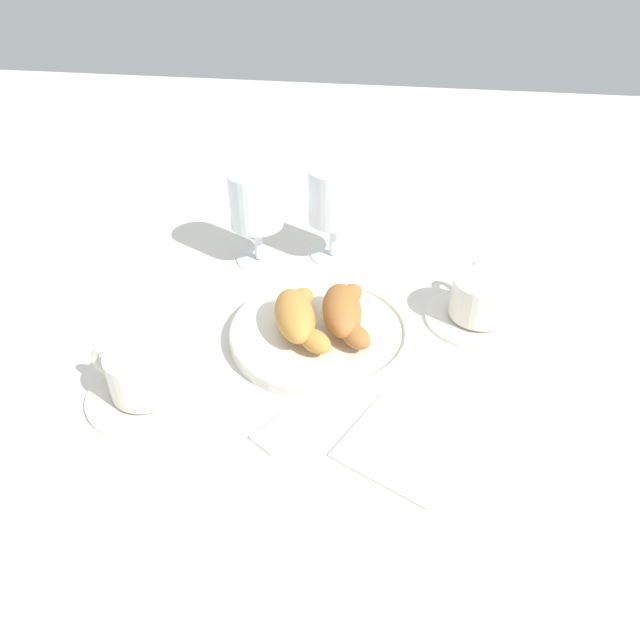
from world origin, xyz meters
The scene contains 10 objects.
ground_plane centered at (0.00, 0.00, 0.00)m, with size 2.20×2.20×0.00m, color silver.
pastry_plate centered at (0.02, 0.03, 0.01)m, with size 0.23×0.23×0.02m.
croissant_large centered at (0.03, 0.01, 0.04)m, with size 0.13×0.09×0.04m.
croissant_small centered at (0.01, 0.06, 0.04)m, with size 0.13×0.08×0.04m.
coffee_cup_near centered at (-0.05, 0.23, 0.03)m, with size 0.14×0.14×0.06m.
coffee_cup_far centered at (0.15, -0.15, 0.03)m, with size 0.14×0.14×0.06m.
juice_glass_left centered at (-0.18, 0.02, 0.09)m, with size 0.08×0.08×0.14m.
juice_glass_right centered at (-0.16, -0.09, 0.09)m, with size 0.08×0.08×0.14m.
sugar_packet centered at (0.18, 0.01, 0.00)m, with size 0.05×0.03×0.01m, color white.
folded_napkin centered at (0.18, 0.14, 0.00)m, with size 0.11×0.11×0.01m, color silver.
Camera 1 is at (0.60, 0.11, 0.47)m, focal length 33.57 mm.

